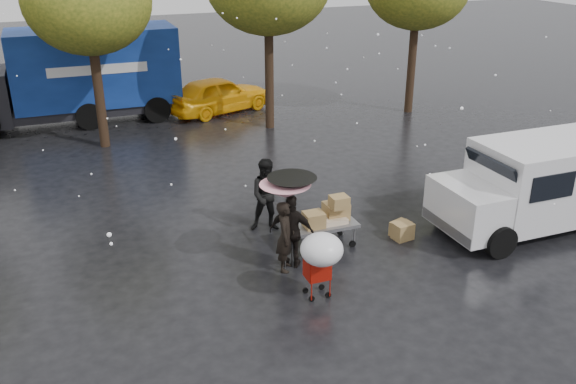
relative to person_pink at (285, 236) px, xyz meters
name	(u,v)px	position (x,y,z in m)	size (l,w,h in m)	color
ground	(316,263)	(0.72, -0.03, -0.80)	(90.00, 90.00, 0.00)	black
person_pink	(285,236)	(0.00, 0.00, 0.00)	(0.58, 0.38, 1.60)	black
person_middle	(268,195)	(0.30, 1.95, 0.12)	(0.89, 0.69, 1.83)	black
person_black	(292,232)	(0.18, 0.08, 0.04)	(0.98, 0.41, 1.68)	black
umbrella_pink	(285,191)	(0.00, 0.00, 1.05)	(1.08, 1.08, 2.00)	#4C4C4C
umbrella_black	(292,184)	(0.18, 0.08, 1.14)	(1.05, 1.05, 2.10)	#4C4C4C
vendor_cart	(327,217)	(1.30, 0.68, -0.07)	(1.52, 0.80, 1.27)	slate
shopping_cart	(321,253)	(0.21, -1.37, 0.27)	(0.84, 0.84, 1.46)	#9D1308
white_van	(540,183)	(6.50, -0.29, 0.36)	(4.91, 2.18, 2.20)	silver
blue_truck	(73,77)	(-3.41, 13.31, 0.96)	(8.30, 2.60, 3.50)	navy
box_ground_near	(403,231)	(3.12, 0.31, -0.59)	(0.45, 0.36, 0.41)	olive
box_ground_far	(400,229)	(3.16, 0.49, -0.62)	(0.45, 0.35, 0.35)	olive
yellow_taxi	(219,94)	(1.99, 12.66, -0.06)	(1.73, 4.31, 1.47)	#FFB00D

